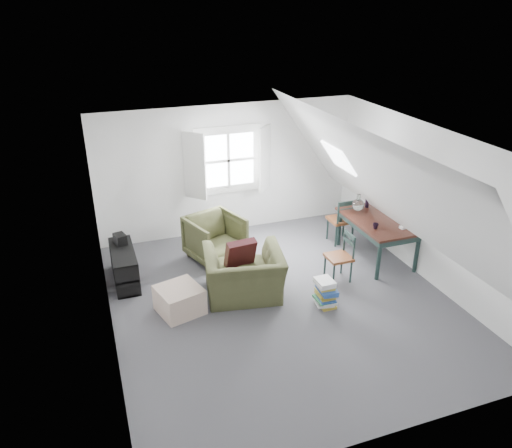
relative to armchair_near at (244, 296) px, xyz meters
name	(u,v)px	position (x,y,z in m)	size (l,w,h in m)	color
floor	(281,301)	(0.49, -0.34, 0.00)	(5.50, 5.50, 0.00)	#4C4C52
ceiling	(285,143)	(0.49, -0.34, 2.50)	(5.50, 5.50, 0.00)	white
wall_back	(228,170)	(0.49, 2.41, 1.25)	(5.00, 5.00, 0.00)	white
wall_front	(393,343)	(0.49, -3.09, 1.25)	(5.00, 5.00, 0.00)	white
wall_left	(103,256)	(-2.01, -0.34, 1.25)	(5.50, 5.50, 0.00)	white
wall_right	(429,205)	(2.99, -0.34, 1.25)	(5.50, 5.50, 0.00)	white
slope_left	(173,208)	(-1.06, -0.34, 1.78)	(5.50, 5.50, 0.00)	white
slope_right	(380,181)	(2.04, -0.34, 1.78)	(5.50, 5.50, 0.00)	white
dormer_window	(229,161)	(0.49, 2.34, 1.45)	(1.71, 0.35, 1.30)	white
skylight	(339,158)	(2.04, 0.96, 1.75)	(0.55, 0.75, 0.04)	white
armchair_near	(244,296)	(0.00, 0.00, 0.00)	(1.18, 1.03, 0.76)	#404325
armchair_far	(216,258)	(-0.08, 1.33, 0.00)	(0.86, 0.88, 0.80)	#404325
throw_pillow	(240,253)	(0.00, 0.15, 0.68)	(0.46, 0.13, 0.46)	#3A0F13
ottoman	(180,300)	(-1.02, -0.08, 0.20)	(0.60, 0.60, 0.40)	#C8AB96
dining_table	(378,225)	(2.60, 0.40, 0.65)	(0.89, 1.49, 0.75)	black
demijohn	(358,204)	(2.45, 0.85, 0.87)	(0.22, 0.22, 0.31)	silver
vase_twigs	(367,201)	(2.70, 0.95, 0.87)	(0.07, 0.08, 0.57)	black
cup	(375,229)	(2.35, 0.10, 0.75)	(0.10, 0.10, 0.09)	black
paper_box	(404,227)	(2.80, -0.05, 0.77)	(0.13, 0.09, 0.04)	white
dining_chair_far	(342,220)	(2.31, 1.15, 0.47)	(0.42, 0.42, 0.90)	brown
dining_chair_near	(341,256)	(1.64, -0.05, 0.43)	(0.39, 0.39, 0.82)	brown
media_shelf	(125,268)	(-1.69, 1.05, 0.25)	(0.37, 1.10, 0.56)	black
electronics_box	(120,239)	(-1.69, 1.34, 0.64)	(0.17, 0.23, 0.18)	black
magazine_stack	(325,293)	(1.07, -0.66, 0.22)	(0.32, 0.39, 0.43)	#B29933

